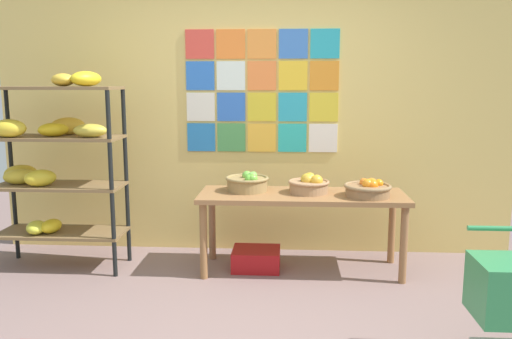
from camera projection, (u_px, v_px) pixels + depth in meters
name	position (u px, v px, depth m)	size (l,w,h in m)	color
ground	(234.00, 339.00, 3.28)	(9.59, 9.59, 0.00)	#7F6663
back_wall_with_art	(254.00, 97.00, 4.83)	(4.75, 0.07, 2.89)	#E1C369
banana_shelf_unit	(53.00, 154.00, 4.40)	(1.06, 0.50, 1.67)	black
display_table	(302.00, 203.00, 4.38)	(1.71, 0.60, 0.66)	#95673D
fruit_basket_back_right	(248.00, 182.00, 4.45)	(0.37, 0.37, 0.17)	#987A4A
fruit_basket_back_left	(309.00, 185.00, 4.39)	(0.34, 0.34, 0.16)	#A67D57
fruit_basket_left	(368.00, 189.00, 4.24)	(0.38, 0.38, 0.15)	olive
produce_crate_under_table	(256.00, 259.00, 4.50)	(0.40, 0.34, 0.17)	#AA1417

